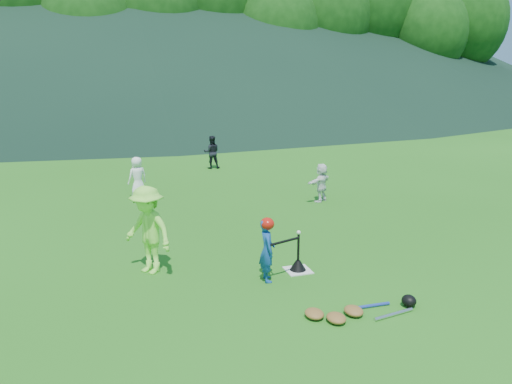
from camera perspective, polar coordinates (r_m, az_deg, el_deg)
ground at (r=9.28m, az=4.81°, el=-8.95°), size 120.00×120.00×0.00m
home_plate at (r=9.28m, az=4.81°, el=-8.90°), size 0.45×0.45×0.02m
baseball at (r=9.02m, az=4.90°, el=-4.63°), size 0.08×0.08×0.08m
batter_child at (r=8.65m, az=1.28°, el=-6.67°), size 0.31×0.43×1.11m
adult_coach at (r=9.12m, az=-12.25°, el=-4.27°), size 1.11×1.18×1.61m
fielder_a at (r=14.80m, az=-13.39°, el=1.73°), size 0.66×0.55×1.15m
fielder_b at (r=18.55m, az=-5.09°, el=4.56°), size 0.65×0.54×1.21m
fielder_d at (r=13.94m, az=7.46°, el=1.09°), size 1.00×0.83×1.07m
batting_tee at (r=9.23m, az=4.82°, el=-8.22°), size 0.30×0.30×0.68m
batter_gear at (r=8.51m, az=1.46°, el=-3.82°), size 0.73×0.28×0.47m
equipment_pile at (r=7.82m, az=11.16°, el=-13.21°), size 1.80×0.57×0.19m
outfield_fence at (r=36.15m, az=-12.67°, el=8.95°), size 70.07×0.08×1.33m
tree_line at (r=42.11m, az=-13.77°, el=19.79°), size 70.04×11.40×14.82m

